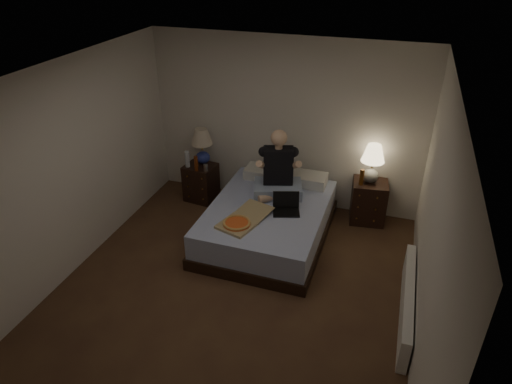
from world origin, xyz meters
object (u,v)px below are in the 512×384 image
(beer_bottle_left, at_px, (196,164))
(pizza_box, at_px, (237,224))
(nightstand_right, at_px, (368,201))
(radiator, at_px, (407,302))
(lamp_left, at_px, (202,146))
(lamp_right, at_px, (372,164))
(bed, at_px, (268,222))
(person, at_px, (278,164))
(nightstand_left, at_px, (201,182))
(water_bottle, at_px, (187,159))
(laptop, at_px, (286,205))
(beer_bottle_right, at_px, (362,177))
(soda_can, at_px, (206,168))

(beer_bottle_left, distance_m, pizza_box, 1.52)
(nightstand_right, height_order, radiator, nightstand_right)
(lamp_left, height_order, lamp_right, lamp_right)
(bed, height_order, nightstand_right, nightstand_right)
(nightstand_right, distance_m, person, 1.47)
(nightstand_left, bearing_deg, bed, -21.24)
(radiator, bearing_deg, bed, 152.49)
(person, xyz_separation_m, pizza_box, (-0.26, -0.93, -0.42))
(bed, relative_size, nightstand_left, 3.42)
(pizza_box, bearing_deg, beer_bottle_left, 150.30)
(nightstand_left, height_order, radiator, nightstand_left)
(nightstand_right, xyz_separation_m, water_bottle, (-2.69, -0.27, 0.39))
(water_bottle, bearing_deg, laptop, -21.55)
(lamp_left, distance_m, beer_bottle_left, 0.31)
(bed, bearing_deg, beer_bottle_left, 158.35)
(beer_bottle_right, bearing_deg, water_bottle, -176.38)
(beer_bottle_left, xyz_separation_m, radiator, (3.12, -1.48, -0.49))
(water_bottle, xyz_separation_m, radiator, (3.30, -1.56, -0.50))
(lamp_right, distance_m, radiator, 2.07)
(nightstand_left, bearing_deg, soda_can, -33.69)
(beer_bottle_left, relative_size, pizza_box, 0.30)
(water_bottle, bearing_deg, person, -9.29)
(radiator, bearing_deg, beer_bottle_right, 113.27)
(nightstand_right, xyz_separation_m, radiator, (0.61, -1.83, -0.11))
(nightstand_left, height_order, pizza_box, nightstand_left)
(nightstand_right, height_order, lamp_right, lamp_right)
(nightstand_right, xyz_separation_m, lamp_right, (-0.02, 0.00, 0.59))
(lamp_left, relative_size, laptop, 1.65)
(nightstand_right, relative_size, person, 0.67)
(nightstand_right, bearing_deg, bed, -152.82)
(lamp_left, height_order, beer_bottle_right, lamp_left)
(beer_bottle_right, height_order, laptop, beer_bottle_right)
(lamp_right, distance_m, beer_bottle_left, 2.52)
(radiator, bearing_deg, lamp_left, 150.85)
(nightstand_right, height_order, laptop, laptop)
(lamp_right, bearing_deg, laptop, -134.91)
(beer_bottle_right, bearing_deg, person, -159.49)
(person, bearing_deg, beer_bottle_right, 3.63)
(nightstand_left, height_order, lamp_right, lamp_right)
(soda_can, height_order, person, person)
(nightstand_right, distance_m, lamp_left, 2.58)
(bed, distance_m, person, 0.80)
(pizza_box, bearing_deg, beer_bottle_right, 61.67)
(beer_bottle_left, bearing_deg, soda_can, 15.79)
(person, relative_size, pizza_box, 1.22)
(nightstand_right, relative_size, lamp_right, 1.11)
(nightstand_left, relative_size, beer_bottle_left, 2.52)
(bed, xyz_separation_m, lamp_left, (-1.27, 0.78, 0.61))
(water_bottle, distance_m, pizza_box, 1.70)
(soda_can, height_order, beer_bottle_right, beer_bottle_right)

